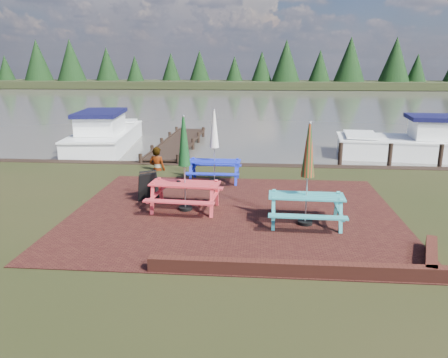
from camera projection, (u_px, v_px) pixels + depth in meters
name	position (u px, v px, depth m)	size (l,w,h in m)	color
ground	(231.00, 226.00, 11.22)	(120.00, 120.00, 0.00)	black
paving	(234.00, 213.00, 12.18)	(9.00, 7.50, 0.02)	#361411
brick_wall	(331.00, 266.00, 8.68)	(6.21, 1.79, 0.30)	#4C1E16
water	(255.00, 102.00, 46.85)	(120.00, 60.00, 0.02)	#4B4740
far_treeline	(258.00, 68.00, 73.93)	(120.00, 10.00, 8.10)	black
picnic_table_teal	(307.00, 191.00, 11.09)	(1.96, 1.75, 2.65)	teal
picnic_table_red	(185.00, 178.00, 12.20)	(2.05, 1.85, 2.68)	#DA3740
picnic_table_blue	(214.00, 157.00, 15.21)	(1.84, 1.64, 2.52)	#1A29C9
chalkboard	(148.00, 186.00, 13.28)	(0.56, 0.78, 0.87)	black
jetty	(178.00, 143.00, 22.34)	(1.76, 9.08, 1.00)	black
boat_jetty	(105.00, 136.00, 22.37)	(3.41, 7.75, 2.18)	white
boat_near	(431.00, 145.00, 20.01)	(8.20, 3.56, 2.15)	white
person	(156.00, 147.00, 16.87)	(0.67, 0.44, 1.83)	gray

